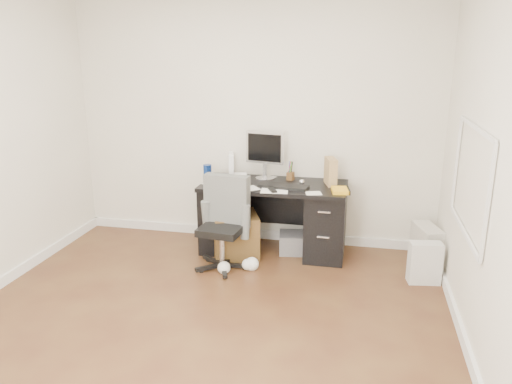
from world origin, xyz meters
TOP-DOWN VIEW (x-y plane):
  - ground at (0.00, 0.00)m, footprint 4.00×4.00m
  - room_shell at (0.03, 0.03)m, footprint 4.02×4.02m
  - desk at (0.30, 1.65)m, footprint 1.50×0.70m
  - loose_papers at (0.10, 1.60)m, footprint 1.10×0.60m
  - lcd_monitor at (0.17, 1.81)m, footprint 0.45×0.31m
  - keyboard at (0.42, 1.53)m, footprint 0.53×0.25m
  - computer_mouse at (0.59, 1.67)m, footprint 0.07×0.07m
  - travel_mug at (-0.39, 1.55)m, footprint 0.11×0.11m
  - white_binder at (-0.21, 1.85)m, footprint 0.16×0.25m
  - magazine_file at (0.87, 1.75)m, footprint 0.18×0.26m
  - pen_cup at (0.44, 1.84)m, footprint 0.10×0.10m
  - yellow_book at (0.99, 1.48)m, footprint 0.20×0.24m
  - paper_remote at (0.35, 1.39)m, footprint 0.29×0.24m
  - office_chair at (-0.12, 1.12)m, footprint 0.58×0.58m
  - pc_tower at (1.86, 1.59)m, footprint 0.29×0.45m
  - shopping_bag at (1.80, 1.20)m, footprint 0.32×0.25m
  - wicker_basket at (-0.07, 1.46)m, footprint 0.58×0.58m
  - desk_printer at (0.54, 1.67)m, footprint 0.39×0.34m

SIDE VIEW (x-z plane):
  - ground at x=0.00m, z-range 0.00..0.00m
  - desk_printer at x=0.54m, z-range 0.00..0.21m
  - shopping_bag at x=1.80m, z-range 0.00..0.40m
  - pc_tower at x=1.86m, z-range 0.00..0.42m
  - wicker_basket at x=-0.07m, z-range 0.00..0.45m
  - desk at x=0.30m, z-range 0.02..0.77m
  - office_chair at x=-0.12m, z-range 0.00..0.92m
  - loose_papers at x=0.10m, z-range 0.75..0.75m
  - paper_remote at x=0.35m, z-range 0.75..0.77m
  - keyboard at x=0.42m, z-range 0.75..0.78m
  - yellow_book at x=0.99m, z-range 0.75..0.79m
  - computer_mouse at x=0.59m, z-range 0.75..0.81m
  - travel_mug at x=-0.39m, z-range 0.75..0.94m
  - pen_cup at x=0.44m, z-range 0.75..0.95m
  - white_binder at x=-0.21m, z-range 0.75..1.01m
  - magazine_file at x=0.87m, z-range 0.75..1.03m
  - lcd_monitor at x=0.17m, z-range 0.75..1.28m
  - room_shell at x=0.03m, z-range 0.30..3.01m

